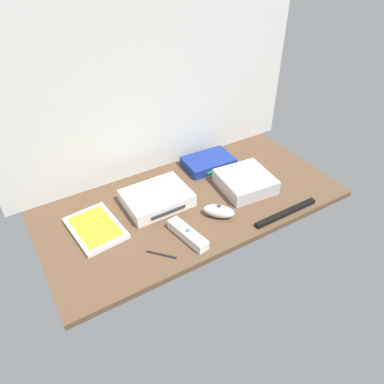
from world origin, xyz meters
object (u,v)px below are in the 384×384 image
object	(u,v)px
game_case	(96,228)
stylus_pen	(162,254)
mini_computer	(245,181)
game_console	(157,198)
remote_nunchuk	(219,211)
sensor_bar	(286,213)
network_router	(208,162)
remote_wand	(188,234)

from	to	relation	value
game_case	stylus_pen	world-z (taller)	game_case
stylus_pen	mini_computer	bearing A→B (deg)	18.11
mini_computer	game_console	bearing A→B (deg)	164.83
remote_nunchuk	sensor_bar	size ratio (longest dim) A/B	0.43
game_case	sensor_bar	xyz separation A→B (cm)	(54.54, -24.71, -0.06)
network_router	sensor_bar	distance (cm)	36.63
remote_wand	mini_computer	bearing A→B (deg)	10.31
remote_wand	remote_nunchuk	size ratio (longest dim) A/B	1.48
remote_wand	sensor_bar	distance (cm)	33.09
remote_nunchuk	stylus_pen	size ratio (longest dim) A/B	1.14
game_console	sensor_bar	size ratio (longest dim) A/B	0.88
network_router	remote_nunchuk	size ratio (longest dim) A/B	1.80
game_console	network_router	size ratio (longest dim) A/B	1.13
mini_computer	sensor_bar	size ratio (longest dim) A/B	0.77
stylus_pen	remote_nunchuk	bearing A→B (deg)	12.78
remote_nunchuk	sensor_bar	distance (cm)	21.61
remote_wand	stylus_pen	bearing A→B (deg)	-179.14
network_router	remote_wand	world-z (taller)	same
game_console	game_case	size ratio (longest dim) A/B	1.04
remote_nunchuk	stylus_pen	bearing A→B (deg)	149.03
network_router	sensor_bar	bearing A→B (deg)	-77.81
sensor_bar	network_router	bearing A→B (deg)	99.54
game_console	remote_wand	distance (cm)	19.25
mini_computer	network_router	distance (cm)	18.31
mini_computer	network_router	world-z (taller)	mini_computer
mini_computer	network_router	bearing A→B (deg)	101.24
game_console	mini_computer	world-z (taller)	mini_computer
game_case	mini_computer	bearing A→B (deg)	-12.74
mini_computer	game_case	bearing A→B (deg)	172.82
remote_nunchuk	remote_wand	bearing A→B (deg)	150.37
game_console	game_case	distance (cm)	21.93
remote_wand	stylus_pen	xyz separation A→B (cm)	(-9.76, -1.88, -1.16)
mini_computer	game_case	distance (cm)	52.46
game_console	sensor_bar	bearing A→B (deg)	-38.92
mini_computer	remote_wand	size ratio (longest dim) A/B	1.22
remote_wand	sensor_bar	bearing A→B (deg)	-22.46
game_case	remote_nunchuk	bearing A→B (deg)	-27.27
game_console	remote_nunchuk	size ratio (longest dim) A/B	2.05
game_case	stylus_pen	bearing A→B (deg)	-62.91
game_case	sensor_bar	distance (cm)	59.88
game_case	remote_nunchuk	world-z (taller)	remote_nunchuk
stylus_pen	network_router	bearing A→B (deg)	40.64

